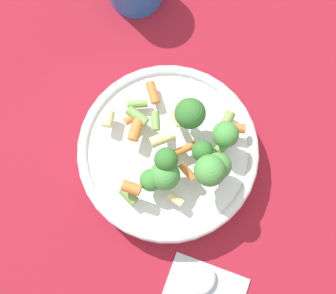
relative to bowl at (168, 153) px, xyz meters
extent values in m
plane|color=maroon|center=(0.00, 0.00, -0.03)|extent=(3.00, 3.00, 0.00)
cylinder|color=silver|center=(0.00, 0.00, -0.01)|extent=(0.24, 0.24, 0.05)
torus|color=silver|center=(0.00, 0.00, 0.02)|extent=(0.24, 0.24, 0.01)
cylinder|color=#8CB766|center=(0.03, 0.02, 0.03)|extent=(0.01, 0.01, 0.02)
sphere|color=#479342|center=(0.03, 0.02, 0.06)|extent=(0.04, 0.04, 0.04)
cylinder|color=#8CB766|center=(0.02, 0.01, 0.05)|extent=(0.01, 0.01, 0.02)
sphere|color=#33722D|center=(0.02, 0.01, 0.07)|extent=(0.03, 0.03, 0.03)
cylinder|color=#8CB766|center=(-0.02, 0.04, 0.04)|extent=(0.01, 0.01, 0.01)
sphere|color=#33722D|center=(-0.02, 0.04, 0.06)|extent=(0.03, 0.03, 0.03)
cylinder|color=#8CB766|center=(0.00, 0.06, 0.06)|extent=(0.01, 0.01, 0.01)
sphere|color=#479342|center=(0.00, 0.06, 0.08)|extent=(0.04, 0.04, 0.04)
cylinder|color=#8CB766|center=(-0.04, 0.00, 0.05)|extent=(0.01, 0.01, 0.02)
sphere|color=#33722D|center=(-0.04, 0.00, 0.07)|extent=(0.04, 0.04, 0.04)
cylinder|color=#8CB766|center=(0.05, 0.01, 0.03)|extent=(0.01, 0.01, 0.01)
sphere|color=#3D8438|center=(0.05, 0.01, 0.05)|extent=(0.03, 0.03, 0.03)
cylinder|color=#8CB766|center=(-0.05, 0.05, 0.05)|extent=(0.01, 0.01, 0.01)
sphere|color=#479342|center=(-0.05, 0.05, 0.07)|extent=(0.03, 0.03, 0.03)
cylinder|color=#8CB766|center=(-0.01, 0.07, 0.04)|extent=(0.01, 0.01, 0.01)
sphere|color=#479342|center=(-0.01, 0.07, 0.06)|extent=(0.03, 0.03, 0.03)
cylinder|color=orange|center=(-0.01, 0.02, 0.04)|extent=(0.03, 0.02, 0.01)
cylinder|color=orange|center=(-0.07, 0.05, 0.04)|extent=(0.02, 0.03, 0.01)
cylinder|color=orange|center=(0.00, -0.06, 0.04)|extent=(0.02, 0.02, 0.01)
cylinder|color=#729E4C|center=(-0.01, -0.05, 0.04)|extent=(0.01, 0.03, 0.01)
cylinder|color=beige|center=(0.05, 0.05, 0.04)|extent=(0.01, 0.02, 0.01)
cylinder|color=orange|center=(0.01, 0.04, 0.04)|extent=(0.01, 0.03, 0.01)
cylinder|color=beige|center=(0.03, 0.01, 0.03)|extent=(0.01, 0.02, 0.01)
cylinder|color=#729E4C|center=(0.08, 0.00, 0.03)|extent=(0.01, 0.03, 0.01)
cylinder|color=#729E4C|center=(-0.02, -0.07, 0.03)|extent=(0.03, 0.03, 0.01)
cylinder|color=beige|center=(-0.03, -0.01, 0.05)|extent=(0.02, 0.02, 0.01)
cylinder|color=#729E4C|center=(-0.01, -0.03, 0.06)|extent=(0.02, 0.02, 0.01)
cylinder|color=beige|center=(0.00, -0.01, 0.06)|extent=(0.03, 0.03, 0.01)
cylinder|color=#729E4C|center=(-0.08, 0.04, 0.03)|extent=(0.02, 0.02, 0.01)
cylinder|color=beige|center=(0.02, -0.08, 0.04)|extent=(0.02, 0.02, 0.01)
cylinder|color=beige|center=(-0.01, 0.07, 0.05)|extent=(0.02, 0.01, 0.01)
cylinder|color=orange|center=(-0.05, -0.06, 0.03)|extent=(0.03, 0.03, 0.01)
cylinder|color=orange|center=(0.01, -0.04, 0.04)|extent=(0.03, 0.02, 0.01)
cylinder|color=orange|center=(0.07, 0.00, 0.06)|extent=(0.02, 0.03, 0.01)
cylinder|color=#729E4C|center=(-0.05, 0.05, 0.04)|extent=(0.03, 0.02, 0.01)
ellipsoid|color=silver|center=(0.10, 0.14, -0.02)|extent=(0.04, 0.03, 0.01)
camera|label=1|loc=(0.11, 0.09, 0.62)|focal=50.00mm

